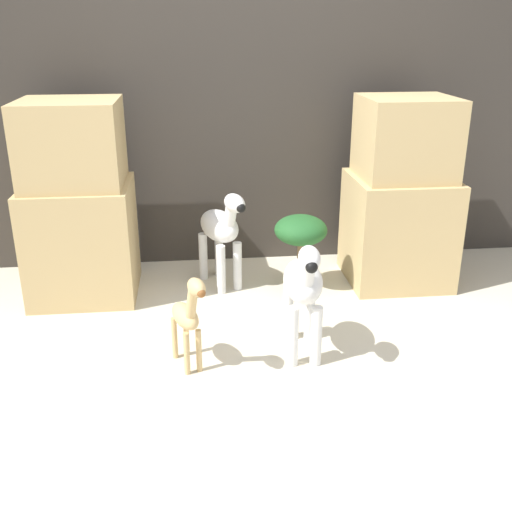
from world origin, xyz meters
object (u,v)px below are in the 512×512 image
Objects in this scene: zebra_right at (303,287)px; zebra_left at (221,230)px; potted_palm_front at (301,236)px; giraffe_figurine at (188,314)px.

zebra_left is (-0.35, 0.89, 0.00)m from zebra_right.
potted_palm_front is at bearing 80.74° from zebra_right.
zebra_right is 0.96m from zebra_left.
giraffe_figurine is at bearing -172.76° from zebra_right.
zebra_right reaches higher than giraffe_figurine.
giraffe_figurine is (-0.56, -0.07, -0.08)m from zebra_right.
giraffe_figurine is at bearing -102.33° from zebra_left.
zebra_right and zebra_left have the same top height.
zebra_left is at bearing 166.93° from potted_palm_front.
zebra_right is 0.57m from giraffe_figurine.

